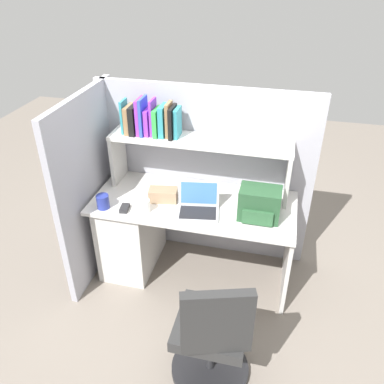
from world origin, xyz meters
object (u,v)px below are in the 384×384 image
(tissue_box, at_px, (163,195))
(office_chair, at_px, (212,339))
(laptop, at_px, (198,206))
(backpack, at_px, (259,204))
(computer_mouse, at_px, (125,208))
(paper_cup, at_px, (145,206))
(snack_canister, at_px, (103,202))

(tissue_box, relative_size, office_chair, 0.24)
(laptop, xyz_separation_m, office_chair, (0.29, -0.85, -0.39))
(backpack, bearing_deg, office_chair, -100.65)
(computer_mouse, distance_m, tissue_box, 0.32)
(office_chair, bearing_deg, tissue_box, -75.15)
(laptop, height_order, backpack, backpack)
(paper_cup, bearing_deg, snack_canister, -175.20)
(tissue_box, bearing_deg, laptop, -25.03)
(computer_mouse, distance_m, paper_cup, 0.17)
(computer_mouse, relative_size, tissue_box, 0.47)
(paper_cup, relative_size, office_chair, 0.11)
(laptop, relative_size, office_chair, 0.37)
(computer_mouse, relative_size, paper_cup, 1.02)
(backpack, bearing_deg, snack_canister, -172.57)
(laptop, height_order, snack_canister, laptop)
(tissue_box, bearing_deg, snack_canister, -163.02)
(laptop, xyz_separation_m, tissue_box, (-0.30, 0.08, -0.00))
(office_chair, bearing_deg, backpack, -118.09)
(tissue_box, distance_m, snack_canister, 0.47)
(computer_mouse, bearing_deg, backpack, 0.62)
(snack_canister, bearing_deg, laptop, 9.97)
(office_chair, bearing_deg, snack_canister, -53.18)
(backpack, height_order, tissue_box, backpack)
(computer_mouse, bearing_deg, office_chair, -48.80)
(laptop, bearing_deg, backpack, 3.32)
(backpack, distance_m, snack_canister, 1.18)
(paper_cup, height_order, office_chair, office_chair)
(paper_cup, bearing_deg, backpack, 8.46)
(laptop, xyz_separation_m, paper_cup, (-0.39, -0.10, 0.00))
(laptop, xyz_separation_m, backpack, (0.45, 0.03, 0.07))
(backpack, distance_m, computer_mouse, 1.02)
(paper_cup, bearing_deg, office_chair, -48.08)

